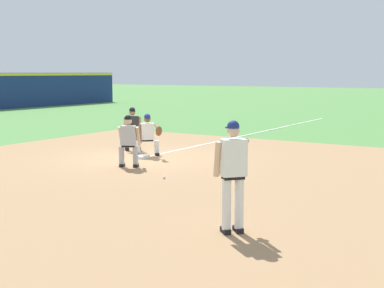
# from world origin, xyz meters

# --- Properties ---
(ground_plane) EXTENTS (160.00, 160.00, 0.00)m
(ground_plane) POSITION_xyz_m (0.00, 0.00, 0.00)
(ground_plane) COLOR #518942
(infield_dirt_patch) EXTENTS (18.00, 18.00, 0.01)m
(infield_dirt_patch) POSITION_xyz_m (-2.68, -3.00, 0.00)
(infield_dirt_patch) COLOR #A87F56
(infield_dirt_patch) RESTS_ON ground
(foul_line_stripe) EXTENTS (17.00, 0.10, 0.00)m
(foul_line_stripe) POSITION_xyz_m (8.50, 0.00, 0.01)
(foul_line_stripe) COLOR white
(foul_line_stripe) RESTS_ON ground
(first_base_bag) EXTENTS (0.38, 0.38, 0.09)m
(first_base_bag) POSITION_xyz_m (0.00, 0.00, 0.04)
(first_base_bag) COLOR white
(first_base_bag) RESTS_ON ground
(baseball) EXTENTS (0.07, 0.07, 0.07)m
(baseball) POSITION_xyz_m (-2.24, -2.43, 0.04)
(baseball) COLOR white
(baseball) RESTS_ON ground
(pitcher) EXTENTS (0.85, 0.55, 1.86)m
(pitcher) POSITION_xyz_m (-5.31, -5.98, 1.06)
(pitcher) COLOR black
(pitcher) RESTS_ON ground
(first_baseman) EXTENTS (0.72, 1.09, 1.34)m
(first_baseman) POSITION_xyz_m (0.46, 0.07, 0.73)
(first_baseman) COLOR black
(first_baseman) RESTS_ON ground
(baserunner) EXTENTS (0.60, 0.67, 1.46)m
(baserunner) POSITION_xyz_m (-1.39, -0.63, 0.79)
(baserunner) COLOR black
(baserunner) RESTS_ON ground
(umpire) EXTENTS (0.68, 0.67, 1.46)m
(umpire) POSITION_xyz_m (1.23, 1.32, 0.79)
(umpire) COLOR black
(umpire) RESTS_ON ground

